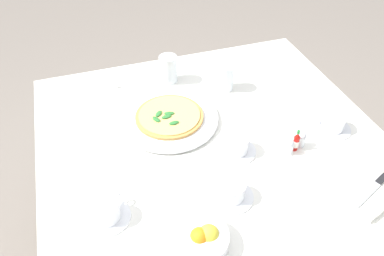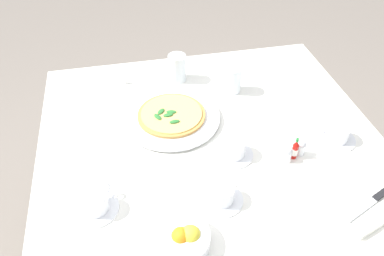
% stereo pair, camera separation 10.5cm
% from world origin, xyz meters
% --- Properties ---
extents(dining_table, '(1.16, 1.16, 0.75)m').
position_xyz_m(dining_table, '(0.00, 0.00, 0.62)').
color(dining_table, white).
rests_on(dining_table, ground_plane).
extents(pizza_plate, '(0.35, 0.35, 0.02)m').
position_xyz_m(pizza_plate, '(0.12, -0.16, 0.76)').
color(pizza_plate, white).
rests_on(pizza_plate, dining_table).
extents(pizza, '(0.24, 0.24, 0.02)m').
position_xyz_m(pizza, '(0.12, -0.16, 0.78)').
color(pizza, '#C68E47').
rests_on(pizza, pizza_plate).
extents(coffee_cup_far_right, '(0.13, 0.13, 0.06)m').
position_xyz_m(coffee_cup_far_right, '(-0.05, 0.05, 0.78)').
color(coffee_cup_far_right, white).
rests_on(coffee_cup_far_right, dining_table).
extents(coffee_cup_far_left, '(0.13, 0.13, 0.06)m').
position_xyz_m(coffee_cup_far_left, '(0.39, 0.18, 0.78)').
color(coffee_cup_far_left, white).
rests_on(coffee_cup_far_left, dining_table).
extents(coffee_cup_near_right, '(0.13, 0.13, 0.06)m').
position_xyz_m(coffee_cup_near_right, '(0.04, 0.22, 0.78)').
color(coffee_cup_near_right, white).
rests_on(coffee_cup_near_right, dining_table).
extents(coffee_cup_back_corner, '(0.13, 0.13, 0.06)m').
position_xyz_m(coffee_cup_back_corner, '(-0.41, 0.05, 0.78)').
color(coffee_cup_back_corner, white).
rests_on(coffee_cup_back_corner, dining_table).
extents(water_glass_center_back, '(0.07, 0.07, 0.11)m').
position_xyz_m(water_glass_center_back, '(-0.15, -0.29, 0.80)').
color(water_glass_center_back, white).
rests_on(water_glass_center_back, dining_table).
extents(water_glass_right_edge, '(0.07, 0.07, 0.11)m').
position_xyz_m(water_glass_right_edge, '(0.05, -0.41, 0.80)').
color(water_glass_right_edge, white).
rests_on(water_glass_right_edge, dining_table).
extents(napkin_folded, '(0.25, 0.19, 0.02)m').
position_xyz_m(napkin_folded, '(-0.37, 0.33, 0.76)').
color(napkin_folded, white).
rests_on(napkin_folded, dining_table).
extents(dinner_knife, '(0.19, 0.09, 0.01)m').
position_xyz_m(dinner_knife, '(-0.37, 0.33, 0.78)').
color(dinner_knife, silver).
rests_on(dinner_knife, napkin_folded).
extents(citrus_bowl, '(0.15, 0.15, 0.06)m').
position_xyz_m(citrus_bowl, '(0.17, 0.34, 0.78)').
color(citrus_bowl, white).
rests_on(citrus_bowl, dining_table).
extents(hot_sauce_bottle, '(0.02, 0.02, 0.08)m').
position_xyz_m(hot_sauce_bottle, '(-0.24, 0.10, 0.79)').
color(hot_sauce_bottle, '#B7140F').
rests_on(hot_sauce_bottle, dining_table).
extents(salt_shaker, '(0.03, 0.03, 0.06)m').
position_xyz_m(salt_shaker, '(-0.21, 0.11, 0.78)').
color(salt_shaker, white).
rests_on(salt_shaker, dining_table).
extents(pepper_shaker, '(0.03, 0.03, 0.06)m').
position_xyz_m(pepper_shaker, '(-0.27, 0.09, 0.78)').
color(pepper_shaker, white).
rests_on(pepper_shaker, dining_table).
extents(menu_card, '(0.08, 0.05, 0.06)m').
position_xyz_m(menu_card, '(0.30, -0.44, 0.78)').
color(menu_card, white).
rests_on(menu_card, dining_table).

